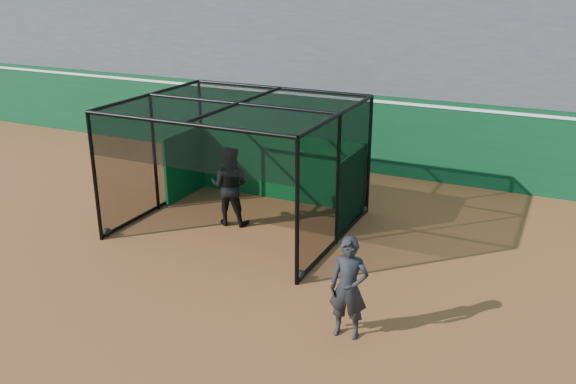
% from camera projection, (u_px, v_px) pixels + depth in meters
% --- Properties ---
extents(ground, '(120.00, 120.00, 0.00)m').
position_uv_depth(ground, '(216.00, 278.00, 12.95)').
color(ground, brown).
rests_on(ground, ground).
extents(outfield_wall, '(50.00, 0.50, 2.50)m').
position_uv_depth(outfield_wall, '(353.00, 130.00, 19.72)').
color(outfield_wall, '#0A3C1E').
rests_on(outfield_wall, ground).
extents(grandstand, '(50.00, 7.85, 8.95)m').
position_uv_depth(grandstand, '(392.00, 20.00, 21.84)').
color(grandstand, '#4C4C4F').
rests_on(grandstand, ground).
extents(batting_cage, '(5.31, 4.62, 3.15)m').
position_uv_depth(batting_cage, '(240.00, 166.00, 15.13)').
color(batting_cage, black).
rests_on(batting_cage, ground).
extents(batter, '(1.13, 0.96, 2.04)m').
position_uv_depth(batter, '(230.00, 186.00, 15.41)').
color(batter, black).
rests_on(batter, ground).
extents(on_deck_player, '(0.73, 0.52, 1.89)m').
position_uv_depth(on_deck_player, '(349.00, 288.00, 10.60)').
color(on_deck_player, black).
rests_on(on_deck_player, ground).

